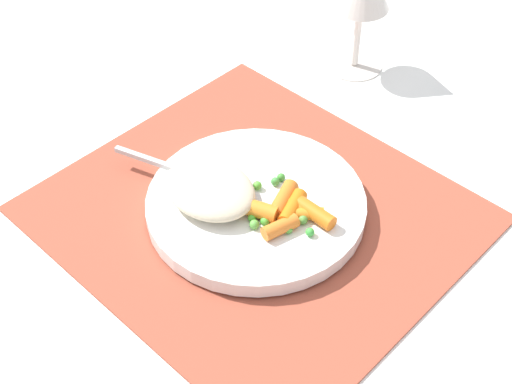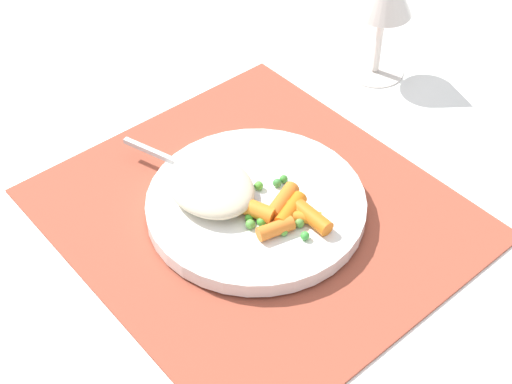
{
  "view_description": "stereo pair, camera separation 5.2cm",
  "coord_description": "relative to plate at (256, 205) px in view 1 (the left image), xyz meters",
  "views": [
    {
      "loc": [
        0.37,
        -0.39,
        0.56
      ],
      "look_at": [
        0.0,
        0.0,
        0.03
      ],
      "focal_mm": 50.97,
      "sensor_mm": 36.0,
      "label": 1
    },
    {
      "loc": [
        0.41,
        -0.35,
        0.56
      ],
      "look_at": [
        0.0,
        0.0,
        0.03
      ],
      "focal_mm": 50.97,
      "sensor_mm": 36.0,
      "label": 2
    }
  ],
  "objects": [
    {
      "name": "rice_mound",
      "position": [
        -0.03,
        -0.03,
        0.02
      ],
      "size": [
        0.1,
        0.08,
        0.03
      ],
      "primitive_type": "ellipsoid",
      "color": "beige",
      "rests_on": "plate"
    },
    {
      "name": "plate",
      "position": [
        0.0,
        0.0,
        0.0
      ],
      "size": [
        0.23,
        0.23,
        0.02
      ],
      "primitive_type": "cylinder",
      "color": "white",
      "rests_on": "placemat"
    },
    {
      "name": "pea_scatter",
      "position": [
        0.03,
        0.0,
        0.01
      ],
      "size": [
        0.09,
        0.08,
        0.01
      ],
      "color": "#54A436",
      "rests_on": "plate"
    },
    {
      "name": "carrot_portion",
      "position": [
        0.04,
        0.0,
        0.02
      ],
      "size": [
        0.1,
        0.07,
        0.02
      ],
      "color": "orange",
      "rests_on": "plate"
    },
    {
      "name": "placemat",
      "position": [
        0.0,
        0.0,
        -0.01
      ],
      "size": [
        0.41,
        0.37,
        0.01
      ],
      "primitive_type": "cube",
      "color": "#9E4733",
      "rests_on": "ground_plane"
    },
    {
      "name": "fork",
      "position": [
        -0.04,
        -0.01,
        0.01
      ],
      "size": [
        0.2,
        0.07,
        0.01
      ],
      "color": "silver",
      "rests_on": "plate"
    },
    {
      "name": "ground_plane",
      "position": [
        0.0,
        0.0,
        -0.01
      ],
      "size": [
        2.4,
        2.4,
        0.0
      ],
      "primitive_type": "plane",
      "color": "white"
    }
  ]
}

